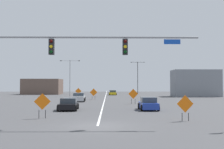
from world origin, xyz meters
TOP-DOWN VIEW (x-y plane):
  - ground at (0.00, 0.00)m, footprint 185.48×185.48m
  - road_centre_stripe at (0.00, 51.52)m, footprint 0.16×103.05m
  - traffic_signal_assembly at (-2.73, -0.01)m, footprint 14.75×0.44m
  - street_lamp_far_right at (-8.40, 46.52)m, footprint 4.73×0.24m
  - street_lamp_far_left at (9.67, 65.84)m, footprint 4.39×0.24m
  - construction_sign_right_lane at (4.20, 20.51)m, footprint 1.40×0.27m
  - construction_sign_left_shoulder at (6.45, 2.31)m, footprint 1.29×0.24m
  - construction_sign_right_shoulder at (-4.61, 4.05)m, footprint 1.29×0.34m
  - construction_sign_median_far at (-5.91, 42.12)m, footprint 1.37×0.26m
  - construction_sign_median_near at (-2.06, 32.91)m, footprint 1.41×0.05m
  - car_black_passing at (-3.58, 11.34)m, footprint 2.16×3.91m
  - car_yellow_mid at (1.81, 55.18)m, footprint 2.11×4.22m
  - car_blue_far at (5.00, 11.40)m, footprint 1.94×3.98m
  - car_silver_approaching at (-4.14, 26.70)m, footprint 2.23×4.49m
  - roadside_building_west at (-18.33, 61.29)m, footprint 10.54×7.99m
  - roadside_building_east at (20.98, 45.51)m, footprint 10.62×5.45m

SIDE VIEW (x-z plane):
  - ground at x=0.00m, z-range 0.00..0.00m
  - road_centre_stripe at x=0.00m, z-range 0.00..0.01m
  - car_black_passing at x=-3.58m, z-range -0.05..1.23m
  - car_yellow_mid at x=1.81m, z-range -0.02..1.26m
  - car_blue_far at x=5.00m, z-range -0.06..1.33m
  - car_silver_approaching at x=-4.14m, z-range -0.04..1.35m
  - construction_sign_left_shoulder at x=6.45m, z-range 0.23..2.17m
  - construction_sign_median_near at x=-2.06m, z-range 0.24..2.27m
  - construction_sign_median_far at x=-5.91m, z-range 0.25..2.28m
  - construction_sign_right_shoulder at x=-4.61m, z-range 0.26..2.28m
  - construction_sign_right_lane at x=4.20m, z-range 0.28..2.41m
  - roadside_building_west at x=-18.33m, z-range 0.00..4.40m
  - roadside_building_east at x=20.98m, z-range 0.00..6.18m
  - traffic_signal_assembly at x=-2.73m, z-range 1.70..7.94m
  - street_lamp_far_right at x=-8.40m, z-range 0.85..9.40m
  - street_lamp_far_left at x=9.67m, z-range 0.85..10.67m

